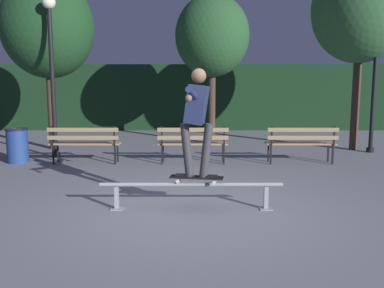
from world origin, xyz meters
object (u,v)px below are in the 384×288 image
(grind_rail, at_px, (190,189))
(tree_behind_benches, at_px, (210,36))
(skateboard, at_px, (195,178))
(tree_far_left, at_px, (46,28))
(tree_far_right, at_px, (359,10))
(trash_can, at_px, (15,145))
(skateboarder, at_px, (195,113))
(park_bench_leftmost, at_px, (83,141))
(lamp_post_right, at_px, (374,58))
(park_bench_right_center, at_px, (300,141))
(lamp_post_left, at_px, (49,56))
(park_bench_left_center, at_px, (191,141))

(grind_rail, xyz_separation_m, tree_behind_benches, (0.61, 6.77, 2.91))
(skateboard, xyz_separation_m, tree_far_left, (-3.99, 5.70, 2.85))
(grind_rail, bearing_deg, tree_behind_benches, 84.84)
(tree_far_right, bearing_deg, trash_can, -167.44)
(skateboarder, relative_size, tree_behind_benches, 0.35)
(skateboard, distance_m, tree_behind_benches, 7.33)
(park_bench_leftmost, relative_size, lamp_post_right, 0.41)
(tree_behind_benches, height_order, tree_far_right, tree_far_right)
(lamp_post_right, bearing_deg, tree_far_right, 122.43)
(grind_rail, xyz_separation_m, park_bench_right_center, (2.51, 3.48, 0.23))
(grind_rail, height_order, skateboarder, skateboarder)
(tree_behind_benches, bearing_deg, lamp_post_left, -148.27)
(skateboard, xyz_separation_m, park_bench_left_center, (-0.04, 3.48, 0.07))
(skateboard, distance_m, tree_far_left, 7.52)
(tree_far_left, bearing_deg, park_bench_right_center, -19.07)
(park_bench_right_center, xyz_separation_m, tree_behind_benches, (-1.90, 3.30, 2.68))
(lamp_post_right, bearing_deg, park_bench_leftmost, -167.48)
(skateboard, distance_m, lamp_post_right, 7.23)
(lamp_post_left, relative_size, trash_can, 4.88)
(skateboarder, height_order, lamp_post_right, lamp_post_right)
(lamp_post_right, xyz_separation_m, trash_can, (-8.86, -1.46, -2.07))
(tree_behind_benches, xyz_separation_m, trash_can, (-4.67, -3.14, -2.80))
(park_bench_leftmost, xyz_separation_m, lamp_post_left, (-0.94, 0.82, 1.94))
(tree_far_left, distance_m, tree_far_right, 8.44)
(skateboarder, xyz_separation_m, park_bench_left_center, (-0.05, 3.48, -0.87))
(skateboard, bearing_deg, lamp_post_right, 47.12)
(tree_far_right, distance_m, lamp_post_right, 1.40)
(skateboarder, bearing_deg, park_bench_right_center, 55.03)
(park_bench_leftmost, xyz_separation_m, park_bench_right_center, (4.96, 0.00, 0.00))
(tree_behind_benches, height_order, lamp_post_left, tree_behind_benches)
(park_bench_leftmost, xyz_separation_m, lamp_post_right, (7.25, 1.61, 1.94))
(lamp_post_right, bearing_deg, park_bench_right_center, -144.88)
(skateboarder, xyz_separation_m, tree_behind_benches, (0.53, 6.78, 1.81))
(grind_rail, distance_m, lamp_post_left, 5.89)
(park_bench_leftmost, bearing_deg, tree_far_left, 123.43)
(park_bench_leftmost, relative_size, trash_can, 2.00)
(skateboarder, distance_m, park_bench_right_center, 4.33)
(park_bench_right_center, relative_size, lamp_post_right, 0.41)
(lamp_post_left, height_order, trash_can, lamp_post_left)
(grind_rail, height_order, tree_far_left, tree_far_left)
(trash_can, bearing_deg, tree_behind_benches, 33.97)
(tree_behind_benches, height_order, trash_can, tree_behind_benches)
(skateboard, bearing_deg, lamp_post_left, 128.86)
(lamp_post_left, bearing_deg, skateboarder, -51.12)
(skateboarder, height_order, park_bench_left_center, skateboarder)
(grind_rail, relative_size, tree_far_left, 0.57)
(grind_rail, bearing_deg, lamp_post_right, 46.67)
(grind_rail, xyz_separation_m, skateboard, (0.08, -0.00, 0.16))
(skateboard, xyz_separation_m, lamp_post_left, (-3.47, 4.30, 2.01))
(tree_far_left, relative_size, tree_far_right, 0.90)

